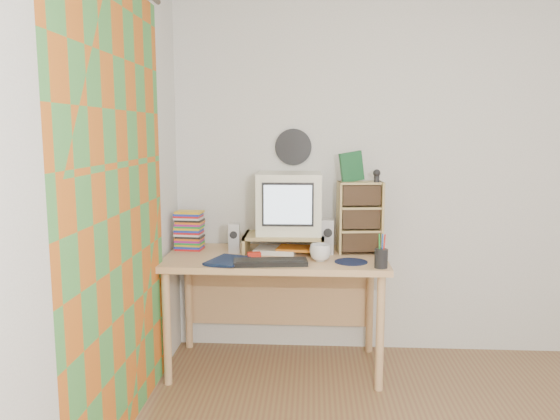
# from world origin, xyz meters

# --- Properties ---
(back_wall) EXTENTS (3.50, 0.00, 3.50)m
(back_wall) POSITION_xyz_m (0.00, 1.75, 1.25)
(back_wall) COLOR white
(back_wall) RESTS_ON floor
(left_wall) EXTENTS (0.00, 3.50, 3.50)m
(left_wall) POSITION_xyz_m (-1.75, 0.00, 1.25)
(left_wall) COLOR white
(left_wall) RESTS_ON floor
(curtain) EXTENTS (0.00, 2.20, 2.20)m
(curtain) POSITION_xyz_m (-1.71, 0.48, 1.15)
(curtain) COLOR #C6611C
(curtain) RESTS_ON left_wall
(wall_disc) EXTENTS (0.25, 0.02, 0.25)m
(wall_disc) POSITION_xyz_m (-0.93, 1.73, 1.43)
(wall_disc) COLOR black
(wall_disc) RESTS_ON back_wall
(desk) EXTENTS (1.40, 0.70, 0.75)m
(desk) POSITION_xyz_m (-1.03, 1.44, 0.62)
(desk) COLOR tan
(desk) RESTS_ON floor
(monitor_riser) EXTENTS (0.52, 0.30, 0.12)m
(monitor_riser) POSITION_xyz_m (-0.98, 1.48, 0.84)
(monitor_riser) COLOR tan
(monitor_riser) RESTS_ON desk
(crt_monitor) EXTENTS (0.43, 0.43, 0.40)m
(crt_monitor) POSITION_xyz_m (-0.95, 1.53, 1.07)
(crt_monitor) COLOR silver
(crt_monitor) RESTS_ON monitor_riser
(speaker_left) EXTENTS (0.08, 0.08, 0.19)m
(speaker_left) POSITION_xyz_m (-1.30, 1.45, 0.85)
(speaker_left) COLOR #B5B5BA
(speaker_left) RESTS_ON desk
(speaker_right) EXTENTS (0.09, 0.09, 0.22)m
(speaker_right) POSITION_xyz_m (-0.70, 1.45, 0.86)
(speaker_right) COLOR #B5B5BA
(speaker_right) RESTS_ON desk
(keyboard) EXTENTS (0.45, 0.20, 0.03)m
(keyboard) POSITION_xyz_m (-1.04, 1.14, 0.76)
(keyboard) COLOR black
(keyboard) RESTS_ON desk
(dvd_stack) EXTENTS (0.18, 0.14, 0.25)m
(dvd_stack) POSITION_xyz_m (-1.62, 1.53, 0.87)
(dvd_stack) COLOR brown
(dvd_stack) RESTS_ON desk
(cd_rack) EXTENTS (0.30, 0.18, 0.47)m
(cd_rack) POSITION_xyz_m (-0.49, 1.49, 0.98)
(cd_rack) COLOR tan
(cd_rack) RESTS_ON desk
(mug) EXTENTS (0.15, 0.15, 0.10)m
(mug) POSITION_xyz_m (-0.75, 1.25, 0.80)
(mug) COLOR silver
(mug) RESTS_ON desk
(diary) EXTENTS (0.29, 0.25, 0.05)m
(diary) POSITION_xyz_m (-1.40, 1.20, 0.77)
(diary) COLOR #111D3E
(diary) RESTS_ON desk
(mousepad) EXTENTS (0.22, 0.22, 0.00)m
(mousepad) POSITION_xyz_m (-0.56, 1.23, 0.75)
(mousepad) COLOR black
(mousepad) RESTS_ON desk
(pen_cup) EXTENTS (0.08, 0.08, 0.16)m
(pen_cup) POSITION_xyz_m (-0.39, 1.10, 0.83)
(pen_cup) COLOR black
(pen_cup) RESTS_ON desk
(papers) EXTENTS (0.29, 0.23, 0.04)m
(papers) POSITION_xyz_m (-0.98, 1.46, 0.77)
(papers) COLOR silver
(papers) RESTS_ON desk
(red_box) EXTENTS (0.09, 0.07, 0.04)m
(red_box) POSITION_xyz_m (-1.16, 1.28, 0.77)
(red_box) COLOR red
(red_box) RESTS_ON desk
(game_box) EXTENTS (0.15, 0.08, 0.19)m
(game_box) POSITION_xyz_m (-0.55, 1.50, 1.31)
(game_box) COLOR #175029
(game_box) RESTS_ON cd_rack
(webcam) EXTENTS (0.05, 0.05, 0.08)m
(webcam) POSITION_xyz_m (-0.39, 1.45, 1.26)
(webcam) COLOR black
(webcam) RESTS_ON cd_rack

